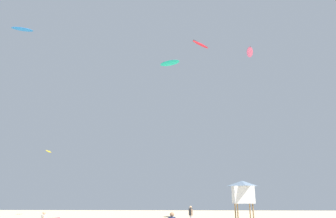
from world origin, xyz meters
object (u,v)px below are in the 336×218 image
Objects in this scene: person_midground at (191,214)px; kite_aloft_0 at (201,44)px; kite_aloft_3 at (49,151)px; kite_aloft_1 at (22,29)px; kite_aloft_2 at (250,52)px; lifeguard_tower at (243,192)px; kite_aloft_4 at (170,63)px.

person_midground is 19.01m from kite_aloft_0.
kite_aloft_0 reaches higher than kite_aloft_3.
person_midground is at bearing -10.01° from kite_aloft_1.
kite_aloft_2 is at bearing -164.74° from person_midground.
lifeguard_tower is 1.32× the size of kite_aloft_2.
kite_aloft_2 is (3.04, 5.19, 18.13)m from lifeguard_tower.
kite_aloft_3 is 26.70m from kite_aloft_4.
kite_aloft_1 is (-26.51, 1.63, 20.30)m from lifeguard_tower.
person_midground is 0.69× the size of kite_aloft_4.
kite_aloft_4 is (-7.41, -0.82, 14.05)m from lifeguard_tower.
lifeguard_tower is at bearing -1.43° from kite_aloft_0.
kite_aloft_1 reaches higher than kite_aloft_3.
person_midground is 0.54× the size of kite_aloft_2.
kite_aloft_1 reaches higher than kite_aloft_0.
lifeguard_tower is (5.39, 2.10, 2.05)m from person_midground.
kite_aloft_0 is 0.79× the size of kite_aloft_2.
kite_aloft_2 is 1.52× the size of kite_aloft_3.
person_midground is at bearing -32.35° from kite_aloft_4.
kite_aloft_1 is at bearing 176.13° from kite_aloft_0.
person_midground is 23.05m from kite_aloft_2.
kite_aloft_2 is (29.55, 3.56, -2.18)m from kite_aloft_1.
kite_aloft_3 is (-30.39, 10.08, -11.59)m from kite_aloft_2.
person_midground is 0.83× the size of kite_aloft_3.
kite_aloft_4 is (-2.02, 1.28, 16.10)m from person_midground.
lifeguard_tower is at bearing 6.32° from kite_aloft_4.
lifeguard_tower is 32.00m from kite_aloft_3.
kite_aloft_2 reaches higher than person_midground.
lifeguard_tower is at bearing -29.18° from kite_aloft_3.
lifeguard_tower is 2.00× the size of kite_aloft_3.
lifeguard_tower is 17.19m from kite_aloft_0.
kite_aloft_4 is (-3.59, -0.91, -2.71)m from kite_aloft_0.
kite_aloft_4 is at bearing -173.68° from lifeguard_tower.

